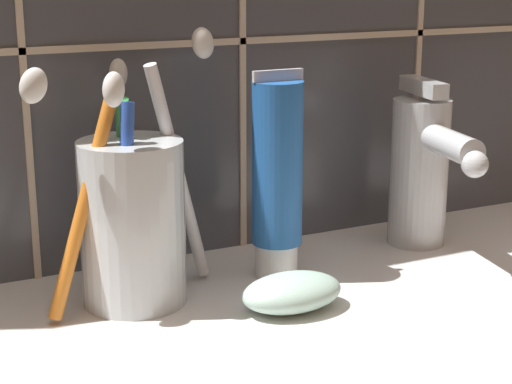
% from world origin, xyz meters
% --- Properties ---
extents(sink_counter, '(0.67, 0.29, 0.02)m').
position_xyz_m(sink_counter, '(0.00, 0.00, 0.01)').
color(sink_counter, white).
rests_on(sink_counter, ground).
extents(toothbrush_cup, '(0.15, 0.11, 0.18)m').
position_xyz_m(toothbrush_cup, '(-0.10, 0.07, 0.08)').
color(toothbrush_cup, silver).
rests_on(toothbrush_cup, sink_counter).
extents(toothpaste_tube, '(0.04, 0.04, 0.15)m').
position_xyz_m(toothpaste_tube, '(0.01, 0.07, 0.10)').
color(toothpaste_tube, white).
rests_on(toothpaste_tube, sink_counter).
extents(sink_faucet, '(0.05, 0.12, 0.14)m').
position_xyz_m(sink_faucet, '(0.15, 0.08, 0.09)').
color(sink_faucet, silver).
rests_on(sink_faucet, sink_counter).
extents(soap_bar, '(0.07, 0.05, 0.02)m').
position_xyz_m(soap_bar, '(-0.01, 0.01, 0.03)').
color(soap_bar, silver).
rests_on(soap_bar, sink_counter).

